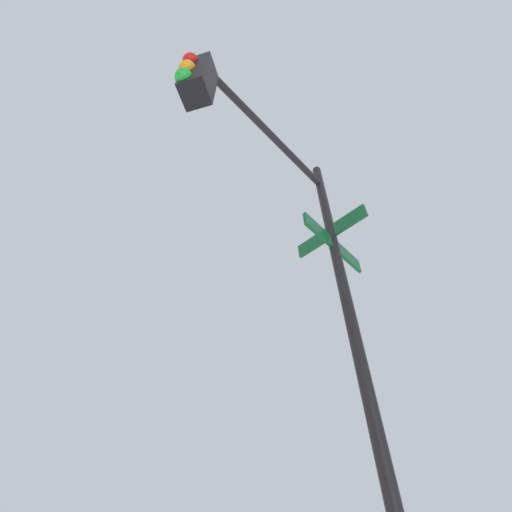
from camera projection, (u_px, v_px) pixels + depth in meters
traffic_signal_near at (282, 212)px, 3.57m from camera, size 1.65×2.65×6.45m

